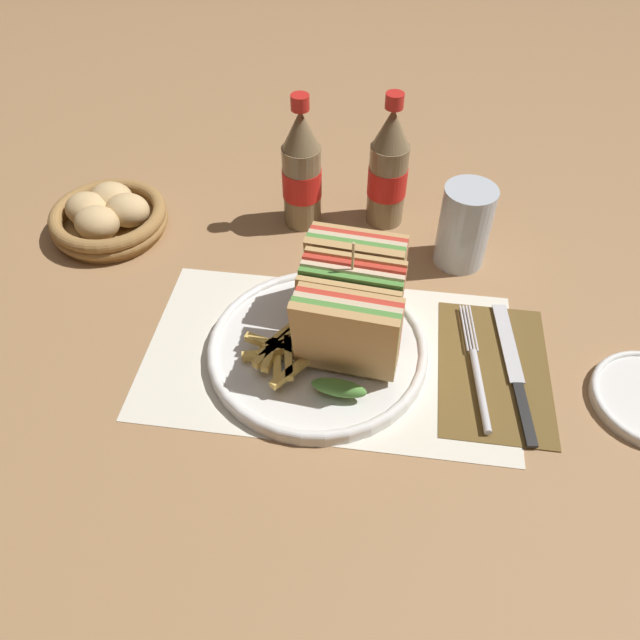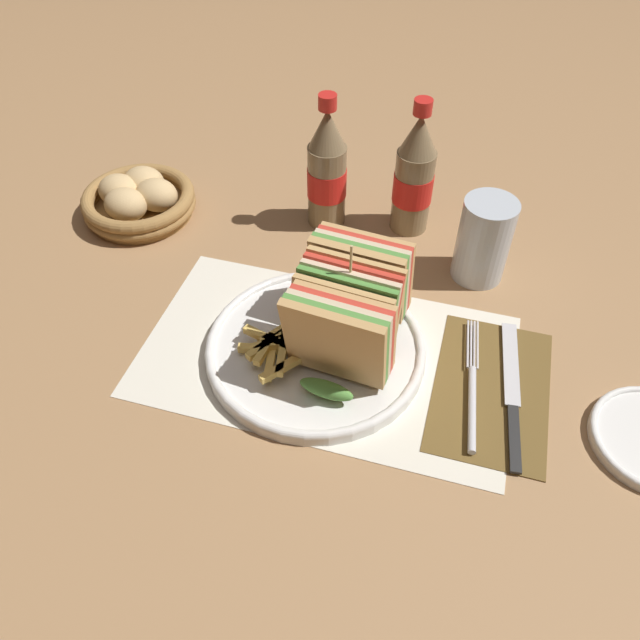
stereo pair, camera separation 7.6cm
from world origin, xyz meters
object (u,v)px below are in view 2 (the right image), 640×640
Objects in this scene: coke_bottle_far at (414,177)px; fork at (472,394)px; bread_basket at (138,199)px; glass_near at (482,245)px; plate_main at (315,348)px; coke_bottle_near at (327,171)px; club_sandwich at (349,309)px; knife at (512,393)px.

fork is at bearing -66.59° from coke_bottle_far.
glass_near is at bearing 0.28° from bread_basket.
plate_main is 0.28m from coke_bottle_near.
glass_near is at bearing -35.99° from coke_bottle_far.
bread_basket reaches higher than plate_main.
club_sandwich is 1.68× the size of glass_near.
knife is 1.27× the size of bread_basket.
fork is (0.19, -0.02, -0.00)m from plate_main.
coke_bottle_far reaches higher than plate_main.
coke_bottle_near is 0.24m from glass_near.
club_sandwich is 0.99× the size of coke_bottle_near.
bread_basket is at bearing 154.75° from knife.
fork is at bearing -10.77° from club_sandwich.
knife is at bearing 13.93° from fork.
bread_basket is at bearing 153.64° from club_sandwich.
coke_bottle_near reaches higher than knife.
plate_main is 2.26× the size of glass_near.
coke_bottle_near is (-0.10, 0.25, 0.01)m from club_sandwich.
plate_main is at bearing -130.50° from glass_near.
plate_main reaches higher than fork.
plate_main is 0.24m from knife.
glass_near is 0.70× the size of bread_basket.
plate_main is 1.33× the size of coke_bottle_near.
glass_near is at bearing -14.21° from coke_bottle_near.
bread_basket is at bearing -167.64° from coke_bottle_near.
coke_bottle_far is at bearing 144.01° from glass_near.
bread_basket is at bearing 149.46° from plate_main.
coke_bottle_near is at bearing 102.82° from plate_main.
plate_main is 1.33× the size of coke_bottle_far.
club_sandwich reaches higher than bread_basket.
plate_main reaches higher than knife.
coke_bottle_far is at bearing 9.94° from coke_bottle_near.
coke_bottle_near is 1.00× the size of coke_bottle_far.
coke_bottle_far is (-0.13, 0.30, 0.08)m from fork.
glass_near is at bearing 49.50° from plate_main.
bread_basket is (-0.28, -0.06, -0.06)m from coke_bottle_near.
knife is (0.20, -0.01, -0.07)m from club_sandwich.
plate_main is at bearing 174.00° from knife.
coke_bottle_far is at bearing 107.30° from fork.
knife is (0.04, 0.02, -0.00)m from fork.
coke_bottle_near and coke_bottle_far have the same top height.
bread_basket is (-0.58, 0.20, 0.02)m from knife.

